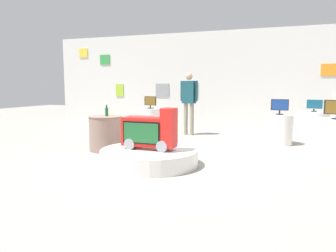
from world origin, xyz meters
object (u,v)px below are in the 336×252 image
main_display_pedestal (149,157)px  novelty_firetruck_tv (150,132)px  display_pedestal_center_rear (313,125)px  tv_on_far_right (150,102)px  bottle_on_side_table (107,112)px  tv_on_right_rear (280,106)px  tv_on_center_rear (314,105)px  display_pedestal_right_rear (279,129)px  shopper_browsing_near_truck (189,99)px  display_pedestal_left_rear (336,136)px  display_pedestal_far_right (150,120)px  side_table_round (106,133)px

main_display_pedestal → novelty_firetruck_tv: bearing=-22.4°
display_pedestal_center_rear → tv_on_far_right: size_ratio=1.87×
bottle_on_side_table → tv_on_right_rear: bearing=29.5°
novelty_firetruck_tv → tv_on_center_rear: 5.24m
main_display_pedestal → display_pedestal_right_rear: size_ratio=2.40×
novelty_firetruck_tv → display_pedestal_center_rear: novelty_firetruck_tv is taller
main_display_pedestal → tv_on_center_rear: size_ratio=4.13×
tv_on_far_right → shopper_browsing_near_truck: bearing=-11.3°
main_display_pedestal → tv_on_right_rear: 3.76m
display_pedestal_left_rear → display_pedestal_center_rear: bearing=96.2°
display_pedestal_center_rear → tv_on_far_right: tv_on_far_right is taller
display_pedestal_center_rear → shopper_browsing_near_truck: (-3.39, -0.49, 0.70)m
tv_on_center_rear → display_pedestal_right_rear: size_ratio=0.58×
main_display_pedestal → bottle_on_side_table: bottle_on_side_table is taller
display_pedestal_far_right → side_table_round: side_table_round is taller
display_pedestal_center_rear → tv_on_right_rear: size_ratio=1.94×
tv_on_right_rear → bottle_on_side_table: tv_on_right_rear is taller
bottle_on_side_table → display_pedestal_right_rear: bearing=29.6°
novelty_firetruck_tv → tv_on_center_rear: bearing=53.6°
display_pedestal_center_rear → bottle_on_side_table: bearing=-143.5°
display_pedestal_left_rear → side_table_round: side_table_round is taller
display_pedestal_center_rear → display_pedestal_right_rear: same height
main_display_pedestal → shopper_browsing_near_truck: shopper_browsing_near_truck is taller
tv_on_center_rear → bottle_on_side_table: bearing=-143.6°
tv_on_right_rear → shopper_browsing_near_truck: 2.62m
bottle_on_side_table → novelty_firetruck_tv: bearing=-33.2°
main_display_pedestal → display_pedestal_left_rear: (3.34, 2.16, 0.22)m
main_display_pedestal → bottle_on_side_table: bearing=146.7°
tv_on_center_rear → bottle_on_side_table: (-4.48, -3.31, -0.05)m
display_pedestal_center_rear → display_pedestal_right_rear: (-0.90, -1.28, 0.00)m
main_display_pedestal → display_pedestal_right_rear: display_pedestal_right_rear is taller
display_pedestal_center_rear → side_table_round: side_table_round is taller
display_pedestal_right_rear → side_table_round: side_table_round is taller
tv_on_far_right → bottle_on_side_table: 3.10m
main_display_pedestal → shopper_browsing_near_truck: size_ratio=0.97×
display_pedestal_far_right → tv_on_right_rear: bearing=-15.6°
tv_on_far_right → novelty_firetruck_tv: bearing=-68.1°
display_pedestal_left_rear → display_pedestal_far_right: bearing=159.6°
tv_on_center_rear → bottle_on_side_table: 5.57m
tv_on_center_rear → tv_on_far_right: size_ratio=1.00×
main_display_pedestal → side_table_round: side_table_round is taller
tv_on_center_rear → shopper_browsing_near_truck: (-3.39, -0.49, 0.15)m
novelty_firetruck_tv → bottle_on_side_table: novelty_firetruck_tv is taller
tv_on_center_rear → side_table_round: 5.63m
display_pedestal_left_rear → tv_on_right_rear: 1.47m
tv_on_right_rear → tv_on_far_right: bearing=164.4°
tv_on_far_right → shopper_browsing_near_truck: 1.35m
tv_on_right_rear → side_table_round: tv_on_right_rear is taller
display_pedestal_right_rear → side_table_round: 4.15m
display_pedestal_far_right → novelty_firetruck_tv: bearing=-68.1°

